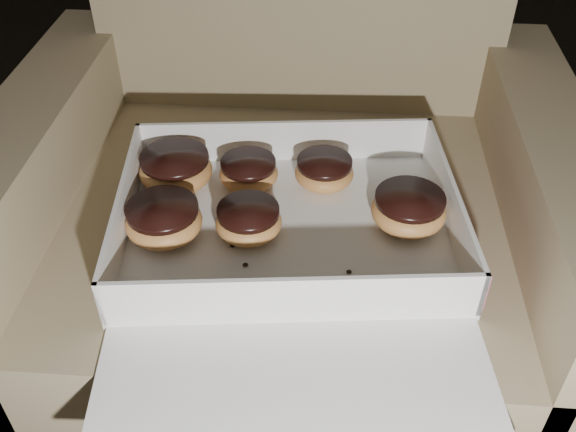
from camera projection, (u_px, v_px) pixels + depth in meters
The scene contains 14 objects.
floor at pixel (367, 367), 1.18m from camera, with size 4.50×4.50×0.00m, color black.
armchair at pixel (288, 234), 1.05m from camera, with size 0.84×0.71×0.88m.
bakery_box at pixel (292, 247), 0.84m from camera, with size 0.49×0.56×0.07m.
donut_a at pixel (249, 172), 0.94m from camera, with size 0.09×0.09×0.04m.
donut_b at pixel (409, 210), 0.86m from camera, with size 0.10×0.10×0.05m.
donut_c at pixel (324, 171), 0.94m from camera, with size 0.09×0.09×0.04m.
donut_d at pixel (176, 169), 0.93m from camera, with size 0.11×0.11×0.05m.
donut_e at pixel (164, 220), 0.85m from camera, with size 0.10×0.10×0.05m.
donut_f at pixel (249, 220), 0.85m from camera, with size 0.09×0.09×0.04m.
crumb_a at pixel (227, 236), 0.86m from camera, with size 0.01×0.01×0.00m, color black.
crumb_b at pixel (398, 306), 0.76m from camera, with size 0.01×0.01×0.00m, color black.
crumb_c at pixel (349, 272), 0.81m from camera, with size 0.01×0.01×0.00m, color black.
crumb_d at pixel (245, 265), 0.82m from camera, with size 0.01×0.01×0.00m, color black.
crumb_e at pixel (232, 246), 0.85m from camera, with size 0.01×0.01×0.00m, color black.
Camera 1 is at (-0.09, -0.73, 0.98)m, focal length 40.00 mm.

